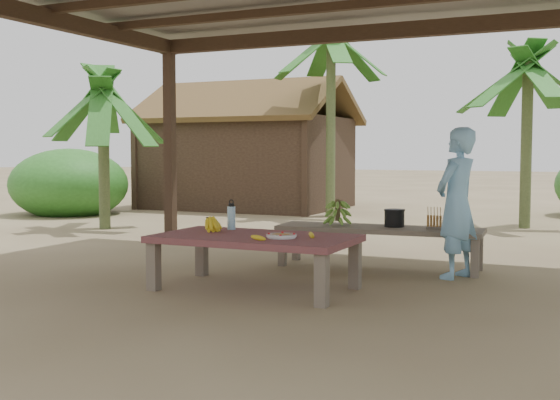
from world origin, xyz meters
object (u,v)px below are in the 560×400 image
at_px(ripe_banana_bunch, 208,223).
at_px(plate, 282,236).
at_px(bench, 379,232).
at_px(cooking_pot, 394,218).
at_px(work_table, 255,242).
at_px(water_flask, 231,217).
at_px(woman, 457,203).

distance_m(ripe_banana_bunch, plate, 0.88).
bearing_deg(bench, cooking_pot, 26.01).
bearing_deg(work_table, water_flask, 141.95).
height_order(bench, plate, plate).
bearing_deg(plate, cooking_pot, 73.12).
relative_size(plate, cooking_pot, 1.27).
bearing_deg(cooking_pot, plate, -106.88).
bearing_deg(cooking_pot, bench, -150.12).
bearing_deg(cooking_pot, woman, -24.99).
relative_size(bench, ripe_banana_bunch, 9.03).
distance_m(water_flask, cooking_pot, 1.86).
bearing_deg(bench, water_flask, -134.94).
xyz_separation_m(plate, water_flask, (-0.73, 0.40, 0.11)).
bearing_deg(bench, plate, -106.90).
relative_size(ripe_banana_bunch, plate, 0.91).
bearing_deg(work_table, woman, 41.12).
distance_m(bench, cooking_pot, 0.22).
distance_m(plate, woman, 1.92).
height_order(work_table, cooking_pot, cooking_pot).
height_order(bench, water_flask, water_flask).
height_order(plate, water_flask, water_flask).
bearing_deg(plate, work_table, 166.99).
height_order(work_table, bench, work_table).
relative_size(bench, plate, 8.23).
bearing_deg(ripe_banana_bunch, plate, -11.77).
distance_m(plate, cooking_pot, 1.85).
relative_size(bench, woman, 1.49).
relative_size(plate, water_flask, 0.91).
xyz_separation_m(work_table, cooking_pot, (0.84, 1.70, 0.11)).
bearing_deg(ripe_banana_bunch, work_table, -11.10).
relative_size(ripe_banana_bunch, cooking_pot, 1.15).
bearing_deg(woman, ripe_banana_bunch, -39.26).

